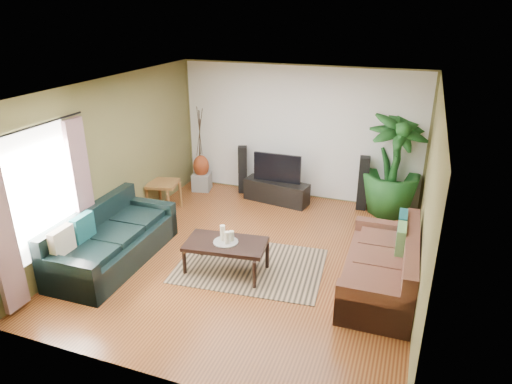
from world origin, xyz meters
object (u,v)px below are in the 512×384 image
at_px(sofa_right, 381,262).
at_px(pedestal, 202,182).
at_px(sofa_left, 113,237).
at_px(television, 277,168).
at_px(speaker_left, 243,170).
at_px(vase, 201,166).
at_px(speaker_right, 363,183).
at_px(potted_plant, 393,165).
at_px(side_table, 164,196).
at_px(coffee_table, 226,257).
at_px(tv_stand, 276,192).

distance_m(sofa_right, pedestal, 4.75).
bearing_deg(sofa_left, television, -29.76).
relative_size(speaker_left, pedestal, 2.72).
relative_size(sofa_left, sofa_right, 1.09).
bearing_deg(vase, speaker_right, 3.07).
relative_size(potted_plant, pedestal, 5.22).
bearing_deg(speaker_right, pedestal, 176.13).
bearing_deg(sofa_right, vase, -123.18).
bearing_deg(speaker_left, side_table, -147.49).
xyz_separation_m(potted_plant, pedestal, (-3.93, -0.18, -0.79)).
height_order(coffee_table, speaker_left, speaker_left).
bearing_deg(side_table, speaker_left, 51.34).
xyz_separation_m(speaker_left, pedestal, (-0.89, -0.18, -0.32)).
height_order(television, potted_plant, potted_plant).
relative_size(coffee_table, side_table, 2.05).
distance_m(sofa_left, potted_plant, 5.15).
height_order(sofa_right, pedestal, sofa_right).
bearing_deg(side_table, tv_stand, 30.01).
height_order(sofa_right, side_table, sofa_right).
xyz_separation_m(television, speaker_right, (1.68, 0.24, -0.20)).
bearing_deg(television, side_table, -149.55).
relative_size(sofa_right, side_table, 3.59).
xyz_separation_m(coffee_table, pedestal, (-1.81, 2.84, -0.06)).
distance_m(speaker_right, potted_plant, 0.68).
relative_size(speaker_right, vase, 2.25).
bearing_deg(potted_plant, tv_stand, -173.24).
relative_size(coffee_table, potted_plant, 0.61).
relative_size(sofa_left, pedestal, 6.12).
bearing_deg(speaker_right, vase, 176.13).
bearing_deg(vase, speaker_left, 11.64).
distance_m(television, side_table, 2.31).
bearing_deg(pedestal, potted_plant, 2.66).
relative_size(sofa_right, television, 2.14).
distance_m(speaker_left, pedestal, 0.96).
bearing_deg(tv_stand, side_table, -141.09).
bearing_deg(side_table, pedestal, 79.43).
distance_m(sofa_left, tv_stand, 3.52).
bearing_deg(television, speaker_right, 8.16).
bearing_deg(coffee_table, pedestal, 115.51).
relative_size(speaker_left, speaker_right, 0.95).
xyz_separation_m(potted_plant, vase, (-3.93, -0.18, -0.43)).
distance_m(sofa_left, sofa_right, 4.03).
relative_size(coffee_table, speaker_right, 1.12).
relative_size(sofa_left, speaker_left, 2.25).
relative_size(tv_stand, pedestal, 3.56).
height_order(tv_stand, side_table, side_table).
bearing_deg(speaker_left, television, -34.78).
xyz_separation_m(tv_stand, television, (0.00, 0.02, 0.51)).
distance_m(tv_stand, speaker_right, 1.73).
distance_m(sofa_right, speaker_left, 4.14).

